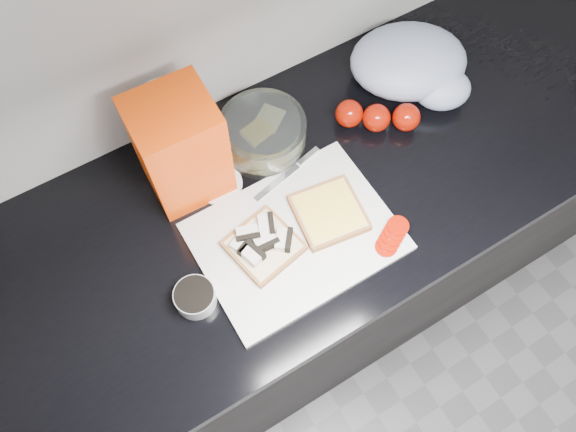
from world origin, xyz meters
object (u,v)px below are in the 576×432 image
object	(u,v)px
bread_bag	(180,148)
steel_canister	(169,123)
glass_bowl	(263,134)
cutting_board	(295,237)

from	to	relation	value
bread_bag	steel_canister	bearing A→B (deg)	84.40
bread_bag	steel_canister	size ratio (longest dim) A/B	1.31
glass_bowl	bread_bag	size ratio (longest dim) A/B	0.76
cutting_board	steel_canister	world-z (taller)	steel_canister
glass_bowl	bread_bag	bearing A→B (deg)	179.46
bread_bag	glass_bowl	bearing A→B (deg)	1.64
cutting_board	steel_canister	size ratio (longest dim) A/B	2.09
steel_canister	glass_bowl	bearing A→B (deg)	-27.78
cutting_board	glass_bowl	xyz separation A→B (m)	(0.06, 0.24, 0.03)
glass_bowl	steel_canister	world-z (taller)	steel_canister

